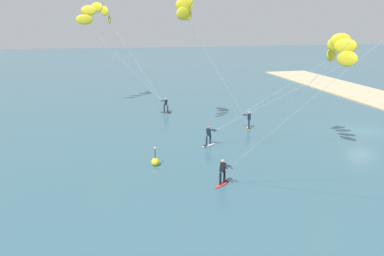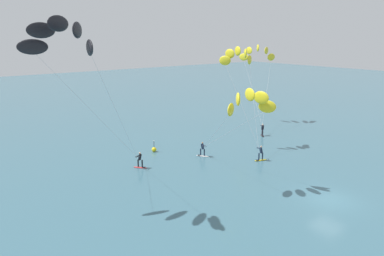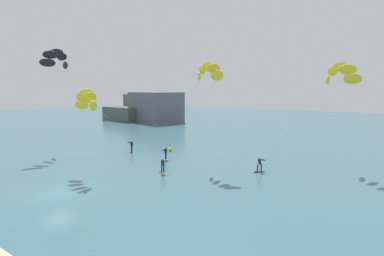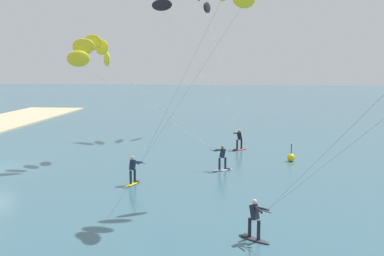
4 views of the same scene
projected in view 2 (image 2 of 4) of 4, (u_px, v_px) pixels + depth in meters
ground_plane at (329, 200)px, 30.81m from camera, size 240.00×240.00×0.00m
kitesurfer_nearshore at (247, 105)px, 31.68m from camera, size 5.67×11.32×8.99m
kitesurfer_mid_water at (239, 60)px, 43.09m from camera, size 4.81×7.38×12.04m
kitesurfer_far_out at (63, 42)px, 25.78m from camera, size 12.02×9.32×14.60m
kitesurfer_downwind at (258, 55)px, 56.42m from camera, size 9.16×9.92×11.93m
marker_buoy at (154, 149)px, 43.38m from camera, size 0.56×0.56×1.38m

